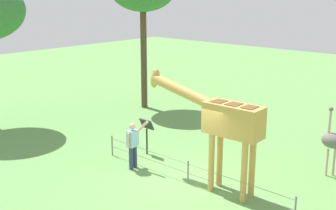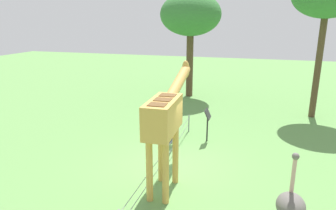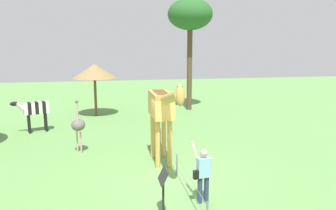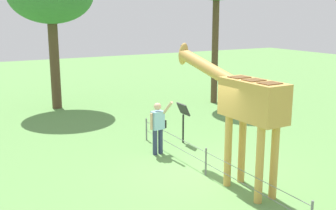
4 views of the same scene
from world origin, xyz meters
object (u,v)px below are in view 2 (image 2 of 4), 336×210
(visitor, at_px, (174,121))
(ostrich, at_px, (291,206))
(tree_northeast, at_px, (191,15))
(giraffe, at_px, (166,115))
(info_sign, at_px, (208,118))

(visitor, bearing_deg, ostrich, -143.32)
(visitor, xyz_separation_m, ostrich, (-5.08, -3.79, 0.27))
(visitor, relative_size, tree_northeast, 0.27)
(ostrich, bearing_deg, giraffe, 57.37)
(ostrich, bearing_deg, info_sign, 24.29)
(giraffe, bearing_deg, info_sign, -9.37)
(ostrich, bearing_deg, visitor, 36.68)
(ostrich, relative_size, info_sign, 1.70)
(ostrich, bearing_deg, tree_northeast, 20.85)
(info_sign, bearing_deg, visitor, 115.34)
(info_sign, bearing_deg, tree_northeast, 17.98)
(visitor, distance_m, ostrich, 6.34)
(giraffe, relative_size, info_sign, 3.03)
(giraffe, xyz_separation_m, visitor, (3.06, 0.63, -1.25))
(tree_northeast, height_order, info_sign, tree_northeast)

